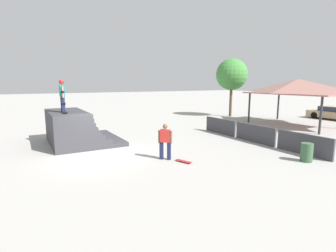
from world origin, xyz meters
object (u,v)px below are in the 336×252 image
object	(u,v)px
skater_on_deck	(62,94)
parked_car_tan	(333,113)
skateboard_on_ground	(184,161)
tree_beside_pavilion	(232,75)
bystander_walking	(165,140)
skateboard_on_deck	(65,112)
trash_bin	(307,152)

from	to	relation	value
skater_on_deck	parked_car_tan	bearing A→B (deg)	87.19
skateboard_on_ground	tree_beside_pavilion	distance (m)	17.63
skater_on_deck	bystander_walking	distance (m)	6.51
skateboard_on_deck	tree_beside_pavilion	xyz separation A→B (m)	(-5.90, 17.16, 2.35)
skateboard_on_ground	tree_beside_pavilion	world-z (taller)	tree_beside_pavilion
skateboard_on_deck	tree_beside_pavilion	size ratio (longest dim) A/B	0.13
skateboard_on_deck	tree_beside_pavilion	bearing A→B (deg)	110.39
bystander_walking	skateboard_on_ground	bearing A→B (deg)	164.49
skater_on_deck	skateboard_on_ground	world-z (taller)	skater_on_deck
trash_bin	parked_car_tan	distance (m)	16.61
bystander_walking	tree_beside_pavilion	size ratio (longest dim) A/B	0.28
skateboard_on_deck	trash_bin	size ratio (longest dim) A/B	0.90
parked_car_tan	tree_beside_pavilion	bearing A→B (deg)	-133.76
tree_beside_pavilion	skateboard_on_ground	bearing A→B (deg)	-49.55
skateboard_on_deck	skateboard_on_ground	world-z (taller)	skateboard_on_deck
skateboard_on_ground	trash_bin	bearing A→B (deg)	42.12
tree_beside_pavilion	parked_car_tan	bearing A→B (deg)	46.05
skater_on_deck	skateboard_on_ground	bearing A→B (deg)	35.84
skateboard_on_deck	trash_bin	world-z (taller)	skateboard_on_deck
tree_beside_pavilion	trash_bin	size ratio (longest dim) A/B	7.01
bystander_walking	tree_beside_pavilion	xyz separation A→B (m)	(-10.26, 13.52, 3.41)
skateboard_on_deck	tree_beside_pavilion	distance (m)	18.30
bystander_walking	skateboard_on_ground	xyz separation A→B (m)	(0.84, 0.50, -0.87)
skateboard_on_deck	skateboard_on_ground	size ratio (longest dim) A/B	0.92
skater_on_deck	bystander_walking	world-z (taller)	skater_on_deck
skater_on_deck	skateboard_on_ground	size ratio (longest dim) A/B	2.11
skateboard_on_ground	skater_on_deck	bearing A→B (deg)	-164.52
tree_beside_pavilion	trash_bin	bearing A→B (deg)	-30.66
skateboard_on_deck	bystander_walking	world-z (taller)	skateboard_on_deck
skater_on_deck	trash_bin	distance (m)	12.63
skater_on_deck	skateboard_on_deck	bearing A→B (deg)	0.05
skater_on_deck	parked_car_tan	world-z (taller)	skater_on_deck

